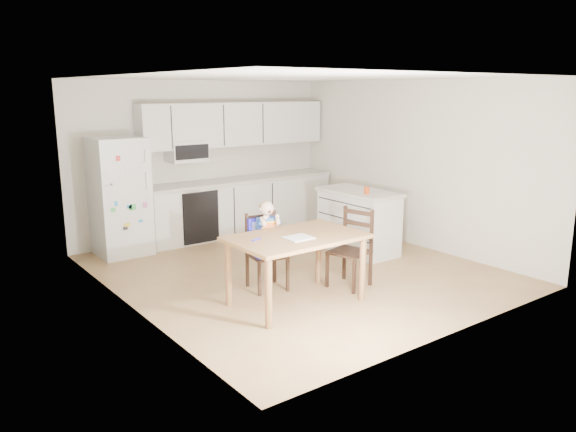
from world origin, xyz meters
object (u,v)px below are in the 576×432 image
Objects in this scene: dining_table at (296,245)px; refrigerator at (120,197)px; chair_booster at (265,236)px; kitchen_island at (358,221)px; red_cup at (367,190)px; chair_side at (354,242)px.

refrigerator is at bearing 105.26° from dining_table.
dining_table is 0.61m from chair_booster.
chair_booster is at bearing -166.62° from kitchen_island.
red_cup reaches higher than kitchen_island.
chair_booster is (-1.99, -0.47, 0.19)m from kitchen_island.
refrigerator is at bearing 119.21° from chair_booster.
refrigerator is 3.48m from kitchen_island.
chair_side is at bearing -136.12° from kitchen_island.
red_cup is 1.92m from chair_booster.
chair_side is (-1.05, -1.01, 0.07)m from kitchen_island.
kitchen_island reaches higher than dining_table.
dining_table is (-1.89, -0.83, -0.29)m from red_cup.
refrigerator is 3.19m from dining_table.
kitchen_island is at bearing 118.86° from chair_side.
refrigerator reaches higher than kitchen_island.
refrigerator is 1.16× the size of dining_table.
red_cup is (2.73, -2.25, 0.12)m from refrigerator.
kitchen_island is (2.83, -1.99, -0.39)m from refrigerator.
red_cup is 2.08m from dining_table.
refrigerator is 3.50m from chair_side.
refrigerator is at bearing 140.47° from red_cup.
refrigerator is 1.58× the size of chair_booster.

